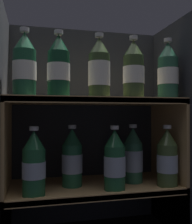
% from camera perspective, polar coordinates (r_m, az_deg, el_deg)
% --- Properties ---
extents(fridge_back_wall, '(0.72, 0.02, 0.88)m').
position_cam_1_polar(fridge_back_wall, '(1.22, -2.31, -2.86)').
color(fridge_back_wall, '#23262B').
rests_on(fridge_back_wall, ground_plane).
extents(fridge_side_left, '(0.02, 0.35, 0.88)m').
position_cam_1_polar(fridge_side_left, '(1.04, -19.72, -3.24)').
color(fridge_side_left, '#23262B').
rests_on(fridge_side_left, ground_plane).
extents(fridge_side_right, '(0.02, 0.35, 0.88)m').
position_cam_1_polar(fridge_side_right, '(1.19, 16.07, -2.91)').
color(fridge_side_right, '#23262B').
rests_on(fridge_side_right, ground_plane).
extents(shelf_lower, '(0.68, 0.31, 0.21)m').
position_cam_1_polar(shelf_lower, '(1.10, -0.46, -17.32)').
color(shelf_lower, tan).
rests_on(shelf_lower, ground_plane).
extents(shelf_upper, '(0.68, 0.31, 0.55)m').
position_cam_1_polar(shelf_upper, '(1.06, -0.50, -4.98)').
color(shelf_upper, tan).
rests_on(shelf_upper, ground_plane).
extents(bottle_upper_front_0, '(0.08, 0.08, 0.24)m').
position_cam_1_polar(bottle_upper_front_0, '(0.95, -15.31, 9.60)').
color(bottle_upper_front_0, '#1E5638').
rests_on(bottle_upper_front_0, shelf_upper).
extents(bottle_upper_front_1, '(0.08, 0.08, 0.24)m').
position_cam_1_polar(bottle_upper_front_1, '(0.96, -8.15, 9.56)').
color(bottle_upper_front_1, '#144228').
rests_on(bottle_upper_front_1, shelf_upper).
extents(bottle_upper_front_2, '(0.08, 0.08, 0.24)m').
position_cam_1_polar(bottle_upper_front_2, '(0.98, 0.48, 9.21)').
color(bottle_upper_front_2, '#384C28').
rests_on(bottle_upper_front_2, shelf_upper).
extents(bottle_upper_front_3, '(0.08, 0.08, 0.24)m').
position_cam_1_polar(bottle_upper_front_3, '(1.02, 8.17, 8.88)').
color(bottle_upper_front_3, '#384C28').
rests_on(bottle_upper_front_3, shelf_upper).
extents(bottle_upper_front_4, '(0.08, 0.08, 0.24)m').
position_cam_1_polar(bottle_upper_front_4, '(1.08, 15.39, 8.36)').
color(bottle_upper_front_4, '#285B42').
rests_on(bottle_upper_front_4, shelf_upper).
extents(bottle_lower_front_0, '(0.08, 0.08, 0.24)m').
position_cam_1_polar(bottle_lower_front_0, '(0.95, -13.37, -11.07)').
color(bottle_lower_front_0, '#194C2D').
rests_on(bottle_lower_front_0, shelf_lower).
extents(bottle_lower_front_1, '(0.08, 0.08, 0.24)m').
position_cam_1_polar(bottle_lower_front_1, '(1.00, 4.07, -10.66)').
color(bottle_lower_front_1, '#194C2D').
rests_on(bottle_lower_front_1, shelf_lower).
extents(bottle_lower_front_2, '(0.08, 0.08, 0.24)m').
position_cam_1_polar(bottle_lower_front_2, '(1.08, 15.25, -9.82)').
color(bottle_lower_front_2, '#384C28').
rests_on(bottle_lower_front_2, shelf_lower).
extents(bottle_lower_back_0, '(0.08, 0.08, 0.24)m').
position_cam_1_polar(bottle_lower_back_0, '(1.05, -5.22, -10.14)').
color(bottle_lower_back_0, '#1E5638').
rests_on(bottle_lower_back_0, shelf_lower).
extents(bottle_lower_back_1, '(0.08, 0.08, 0.24)m').
position_cam_1_polar(bottle_lower_back_1, '(1.12, 8.05, -9.60)').
color(bottle_lower_back_1, '#285B42').
rests_on(bottle_lower_back_1, shelf_lower).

